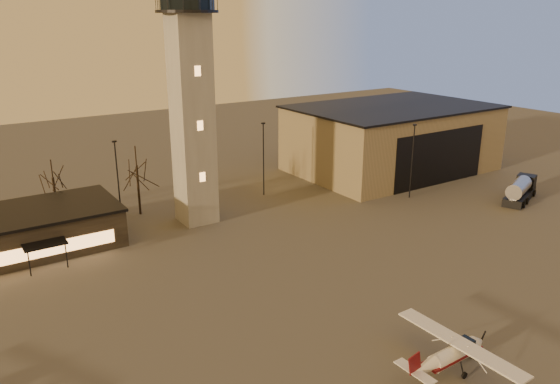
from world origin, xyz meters
name	(u,v)px	position (x,y,z in m)	size (l,w,h in m)	color
ground	(363,335)	(0.00, 0.00, 0.00)	(220.00, 220.00, 0.00)	#474442
control_tower	(191,85)	(0.00, 30.00, 16.33)	(6.80, 6.80, 32.60)	gray
hangar	(392,138)	(36.00, 33.98, 5.15)	(30.60, 20.60, 10.30)	#947F61
light_poles	(196,175)	(0.50, 31.00, 5.41)	(58.50, 12.25, 10.14)	black
tree_row	(56,173)	(-13.70, 39.16, 5.94)	(37.20, 9.20, 8.80)	black
cessna_front	(455,356)	(2.61, -6.64, 0.98)	(8.19, 10.35, 2.86)	silver
fuel_truck	(520,191)	(39.48, 13.02, 1.24)	(8.74, 5.25, 3.13)	black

